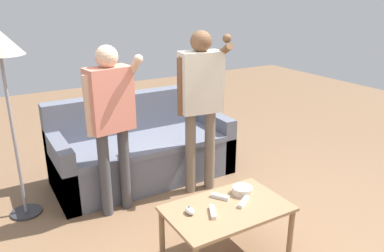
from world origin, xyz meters
name	(u,v)px	position (x,y,z in m)	size (l,w,h in m)	color
ground_plane	(213,238)	(0.00, 0.00, 0.00)	(12.00, 12.00, 0.00)	brown
couch	(142,151)	(-0.05, 1.37, 0.31)	(1.91, 0.84, 0.91)	slate
coffee_table	(227,214)	(-0.06, -0.26, 0.40)	(0.91, 0.57, 0.46)	#997551
snack_bowl	(242,190)	(0.16, -0.16, 0.49)	(0.16, 0.16, 0.06)	beige
game_remote_nunchuk	(190,211)	(-0.35, -0.20, 0.48)	(0.06, 0.09, 0.05)	white
floor_lamp	(0,53)	(-1.31, 1.22, 1.50)	(0.39, 0.39, 1.71)	#2D2D33
player_left	(111,112)	(-0.55, 0.83, 0.98)	(0.49, 0.32, 1.56)	#47474C
player_right	(201,94)	(0.35, 0.79, 1.03)	(0.49, 0.37, 1.64)	#756656
game_remote_wand_near	(244,202)	(0.08, -0.29, 0.47)	(0.16, 0.12, 0.03)	white
game_remote_wand_far	(220,197)	(-0.04, -0.13, 0.47)	(0.11, 0.14, 0.03)	white
game_remote_wand_spare	(213,212)	(-0.21, -0.28, 0.47)	(0.10, 0.16, 0.03)	white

